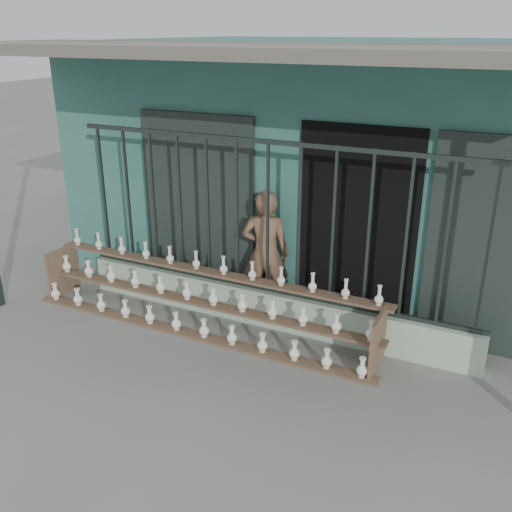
% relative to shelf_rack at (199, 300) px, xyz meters
% --- Properties ---
extents(ground, '(60.00, 60.00, 0.00)m').
position_rel_shelf_rack_xyz_m(ground, '(0.69, -0.89, -0.36)').
color(ground, slate).
extents(workshop_building, '(7.40, 6.60, 3.21)m').
position_rel_shelf_rack_xyz_m(workshop_building, '(0.70, 3.34, 1.26)').
color(workshop_building, '#336C60').
rests_on(workshop_building, ground).
extents(parapet_wall, '(5.00, 0.20, 0.45)m').
position_rel_shelf_rack_xyz_m(parapet_wall, '(0.69, 0.41, -0.14)').
color(parapet_wall, '#AEC9AD').
rests_on(parapet_wall, ground).
extents(security_fence, '(5.00, 0.04, 1.80)m').
position_rel_shelf_rack_xyz_m(security_fence, '(0.69, 0.41, 0.99)').
color(security_fence, '#283330').
rests_on(security_fence, parapet_wall).
extents(shelf_rack, '(4.50, 0.68, 0.85)m').
position_rel_shelf_rack_xyz_m(shelf_rack, '(0.00, 0.00, 0.00)').
color(shelf_rack, brown).
rests_on(shelf_rack, ground).
extents(elderly_woman, '(0.67, 0.52, 1.61)m').
position_rel_shelf_rack_xyz_m(elderly_woman, '(0.55, 0.67, 0.44)').
color(elderly_woman, brown).
rests_on(elderly_woman, ground).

